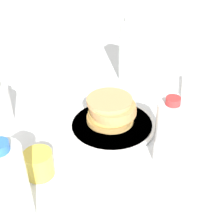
# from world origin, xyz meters

# --- Properties ---
(ground_plane) EXTENTS (4.00, 4.00, 0.00)m
(ground_plane) POSITION_xyz_m (0.00, 0.00, 0.00)
(ground_plane) COLOR white
(plate) EXTENTS (0.26, 0.26, 0.01)m
(plate) POSITION_xyz_m (0.02, -0.01, 0.01)
(plate) COLOR white
(plate) RESTS_ON ground_plane
(pancake_stack) EXTENTS (0.15, 0.15, 0.09)m
(pancake_stack) POSITION_xyz_m (0.02, -0.01, 0.06)
(pancake_stack) COLOR tan
(pancake_stack) RESTS_ON plate
(juice_glass) EXTENTS (0.07, 0.07, 0.07)m
(juice_glass) POSITION_xyz_m (-0.03, -0.27, 0.03)
(juice_glass) COLOR yellow
(juice_glass) RESTS_ON ground_plane
(water_bottle_near) EXTENTS (0.07, 0.07, 0.19)m
(water_bottle_near) POSITION_xyz_m (0.22, -0.06, 0.09)
(water_bottle_near) COLOR white
(water_bottle_near) RESTS_ON ground_plane
(water_bottle_mid) EXTENTS (0.08, 0.08, 0.24)m
(water_bottle_mid) POSITION_xyz_m (-0.08, 0.29, 0.11)
(water_bottle_mid) COLOR silver
(water_bottle_mid) RESTS_ON ground_plane
(water_bottle_far) EXTENTS (0.08, 0.08, 0.22)m
(water_bottle_far) POSITION_xyz_m (0.01, -0.40, 0.10)
(water_bottle_far) COLOR silver
(water_bottle_far) RESTS_ON ground_plane
(napkin) EXTENTS (0.15, 0.16, 0.02)m
(napkin) POSITION_xyz_m (0.17, 0.34, 0.01)
(napkin) COLOR white
(napkin) RESTS_ON ground_plane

